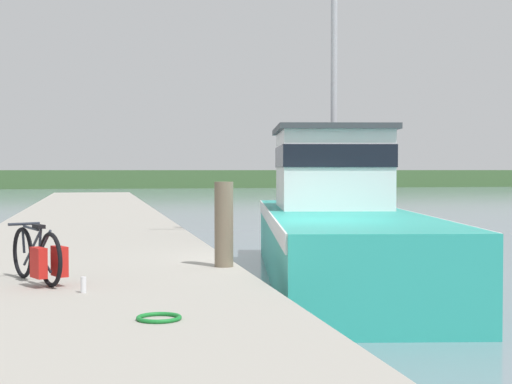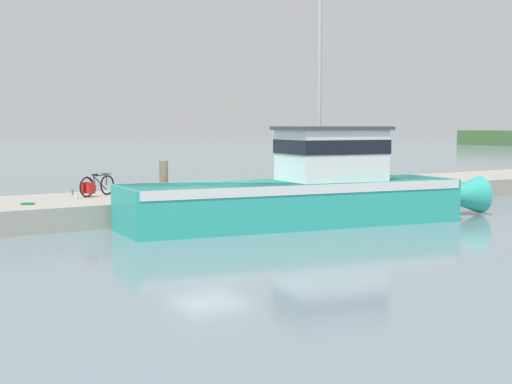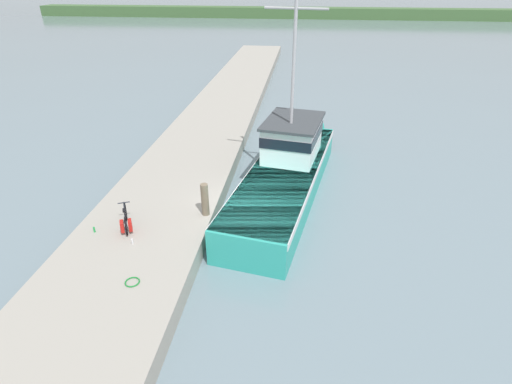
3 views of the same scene
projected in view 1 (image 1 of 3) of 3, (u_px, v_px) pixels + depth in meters
ground_plane at (311, 304)px, 13.28m from camera, size 320.00×320.00×0.00m
dock_pier at (83, 288)px, 12.51m from camera, size 4.85×80.00×0.76m
far_shoreline at (360, 179)px, 101.06m from camera, size 180.00×5.00×2.19m
fishing_boat_main at (335, 223)px, 16.53m from camera, size 4.80×13.49×9.42m
bicycle_touring at (40, 257)px, 10.37m from camera, size 0.84×1.62×0.78m
mooring_post at (224, 224)px, 12.19m from camera, size 0.29×0.29×1.32m
hose_coil at (159, 318)px, 7.89m from camera, size 0.46×0.46×0.04m
water_bottle_by_bike at (83, 285)px, 9.61m from camera, size 0.07×0.07×0.20m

